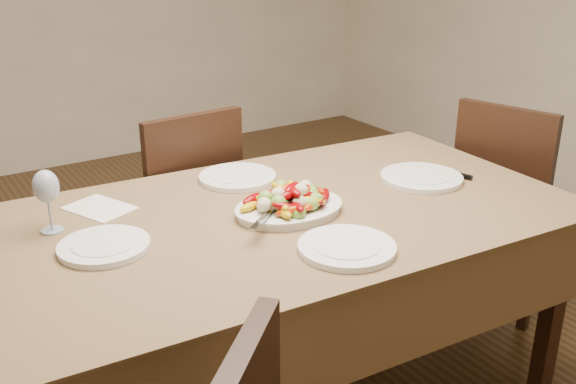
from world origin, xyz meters
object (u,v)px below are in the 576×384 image
Objects in this scene: serving_platter at (289,210)px; plate_left at (104,246)px; plate_far at (238,177)px; chair_far at (176,214)px; chair_right at (515,204)px; plate_near at (347,248)px; dining_table at (288,312)px; plate_right at (421,178)px; wine_glass at (48,200)px.

serving_platter reaches higher than plate_left.
plate_far is at bearing 25.83° from plate_left.
chair_far is 1.49m from chair_right.
chair_far is 0.86m from serving_platter.
plate_left is at bearing 172.44° from serving_platter.
chair_far is 1.00× the size of chair_right.
plate_far is 1.01× the size of plate_near.
chair_right is at bearing 2.51° from dining_table.
plate_near is (-0.57, -0.29, 0.00)m from plate_right.
dining_table is 1.24m from chair_right.
wine_glass reaches higher than chair_right.
serving_platter is at bearing 179.09° from plate_right.
chair_right is at bearing 7.49° from plate_right.
chair_far is (-0.06, 0.78, 0.10)m from dining_table.
chair_right reaches higher than plate_left.
wine_glass is (-0.67, 0.25, 0.48)m from dining_table.
serving_platter reaches higher than plate_right.
plate_near is at bearing 87.73° from chair_far.
plate_left is 0.87× the size of plate_right.
plate_right is (1.14, -0.08, 0.00)m from plate_left.
chair_right is 2.75× the size of serving_platter.
plate_left is (-0.58, 0.05, 0.39)m from dining_table.
plate_far is (-0.55, 0.37, 0.00)m from plate_right.
serving_platter is 1.69× the size of wine_glass.
plate_near is at bearing -91.83° from plate_far.
plate_right and plate_near have the same top height.
plate_left is at bearing -65.73° from wine_glass.
plate_left and plate_far have the same top height.
chair_far reaches higher than dining_table.
chair_right is at bearing 0.18° from plate_left.
plate_far is (-0.00, 0.33, 0.39)m from dining_table.
chair_far reaches higher than plate_far.
dining_table is at bearing 79.11° from chair_right.
chair_far is 3.42× the size of plate_far.
chair_right is at bearing 16.99° from plate_near.
plate_left is at bearing 49.98° from chair_far.
plate_right is (0.61, -0.81, 0.29)m from chair_far.
chair_far is 4.64× the size of wine_glass.
serving_platter is 0.30m from plate_near.
wine_glass reaches higher than plate_near.
plate_left is 1.14m from plate_right.
chair_far is 3.45× the size of plate_near.
chair_far is 1.06m from plate_right.
serving_platter is 1.24× the size of plate_far.
plate_right is (0.55, -0.04, 0.39)m from dining_table.
plate_left is (-0.52, -0.73, 0.29)m from chair_far.
dining_table is 8.98× the size of wine_glass.
plate_left and plate_right have the same top height.
plate_far is at bearing 63.99° from chair_right.
dining_table is 0.68m from plate_right.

